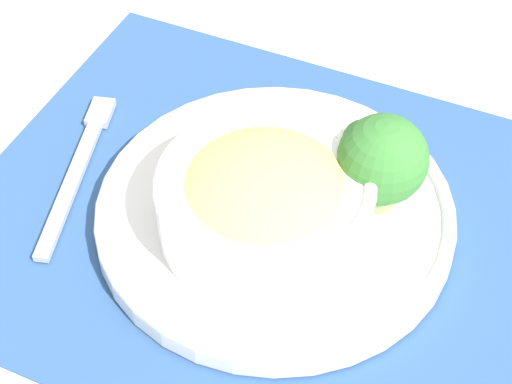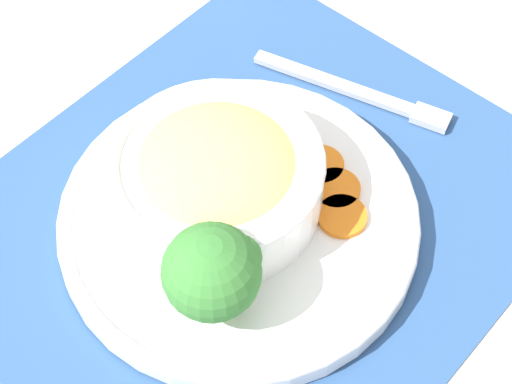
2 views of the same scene
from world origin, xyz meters
name	(u,v)px [view 1 (image 1 of 2)]	position (x,y,z in m)	size (l,w,h in m)	color
ground_plane	(275,225)	(0.00, 0.00, 0.00)	(4.00, 4.00, 0.00)	beige
placemat	(275,223)	(0.00, 0.00, 0.00)	(0.49, 0.40, 0.00)	#2D5184
plate	(275,212)	(0.00, 0.00, 0.02)	(0.28, 0.28, 0.02)	white
bowl	(262,198)	(0.00, -0.02, 0.05)	(0.16, 0.16, 0.07)	white
broccoli_floret	(382,160)	(0.07, 0.04, 0.07)	(0.07, 0.07, 0.08)	#84AD5B
carrot_slice_near	(249,137)	(-0.05, 0.06, 0.02)	(0.04, 0.04, 0.01)	orange
carrot_slice_middle	(220,146)	(-0.07, 0.04, 0.02)	(0.04, 0.04, 0.01)	orange
carrot_slice_far	(196,162)	(-0.08, 0.02, 0.02)	(0.04, 0.04, 0.01)	orange
fork	(82,157)	(-0.18, 0.00, 0.01)	(0.06, 0.18, 0.01)	#B7B7BC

